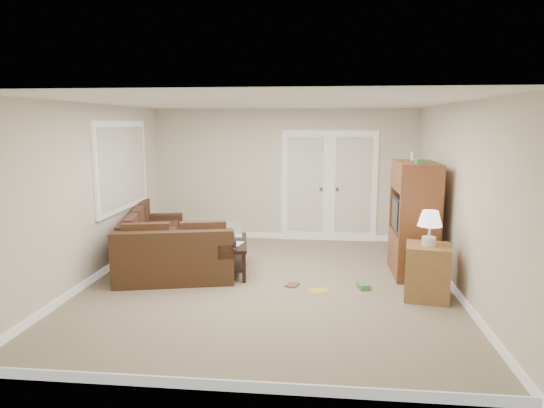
# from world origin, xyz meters

# --- Properties ---
(floor) EXTENTS (5.50, 5.50, 0.00)m
(floor) POSITION_xyz_m (0.00, 0.00, 0.00)
(floor) COLOR gray
(floor) RESTS_ON ground
(ceiling) EXTENTS (5.00, 5.50, 0.02)m
(ceiling) POSITION_xyz_m (0.00, 0.00, 2.50)
(ceiling) COLOR white
(ceiling) RESTS_ON wall_back
(wall_left) EXTENTS (0.02, 5.50, 2.50)m
(wall_left) POSITION_xyz_m (-2.50, 0.00, 1.25)
(wall_left) COLOR silver
(wall_left) RESTS_ON floor
(wall_right) EXTENTS (0.02, 5.50, 2.50)m
(wall_right) POSITION_xyz_m (2.50, 0.00, 1.25)
(wall_right) COLOR silver
(wall_right) RESTS_ON floor
(wall_back) EXTENTS (5.00, 0.02, 2.50)m
(wall_back) POSITION_xyz_m (0.00, 2.75, 1.25)
(wall_back) COLOR silver
(wall_back) RESTS_ON floor
(wall_front) EXTENTS (5.00, 0.02, 2.50)m
(wall_front) POSITION_xyz_m (0.00, -2.75, 1.25)
(wall_front) COLOR silver
(wall_front) RESTS_ON floor
(baseboards) EXTENTS (5.00, 5.50, 0.10)m
(baseboards) POSITION_xyz_m (0.00, 0.00, 0.05)
(baseboards) COLOR white
(baseboards) RESTS_ON floor
(french_doors) EXTENTS (1.80, 0.05, 2.13)m
(french_doors) POSITION_xyz_m (0.85, 2.71, 1.04)
(french_doors) COLOR white
(french_doors) RESTS_ON floor
(window_left) EXTENTS (0.05, 1.92, 1.42)m
(window_left) POSITION_xyz_m (-2.46, 1.00, 1.55)
(window_left) COLOR white
(window_left) RESTS_ON wall_left
(sectional_sofa) EXTENTS (2.21, 2.65, 0.78)m
(sectional_sofa) POSITION_xyz_m (-1.73, 0.61, 0.31)
(sectional_sofa) COLOR #432B19
(sectional_sofa) RESTS_ON floor
(coffee_table) EXTENTS (0.76, 1.23, 0.79)m
(coffee_table) POSITION_xyz_m (-0.68, 0.56, 0.26)
(coffee_table) COLOR black
(coffee_table) RESTS_ON floor
(tv_armoire) EXTENTS (0.58, 1.05, 1.80)m
(tv_armoire) POSITION_xyz_m (2.07, 0.72, 0.85)
(tv_armoire) COLOR brown
(tv_armoire) RESTS_ON floor
(side_cabinet) EXTENTS (0.63, 0.63, 1.15)m
(side_cabinet) POSITION_xyz_m (2.08, -0.31, 0.41)
(side_cabinet) COLOR olive
(side_cabinet) RESTS_ON floor
(space_heater) EXTENTS (0.14, 0.12, 0.30)m
(space_heater) POSITION_xyz_m (2.20, 2.38, 0.15)
(space_heater) COLOR silver
(space_heater) RESTS_ON floor
(floor_magazine) EXTENTS (0.33, 0.30, 0.01)m
(floor_magazine) POSITION_xyz_m (0.70, -0.19, 0.00)
(floor_magazine) COLOR gold
(floor_magazine) RESTS_ON floor
(floor_greenbox) EXTENTS (0.19, 0.22, 0.07)m
(floor_greenbox) POSITION_xyz_m (1.31, -0.04, 0.04)
(floor_greenbox) COLOR #408E44
(floor_greenbox) RESTS_ON floor
(floor_book) EXTENTS (0.21, 0.25, 0.02)m
(floor_book) POSITION_xyz_m (0.26, 0.02, 0.01)
(floor_book) COLOR brown
(floor_book) RESTS_ON floor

